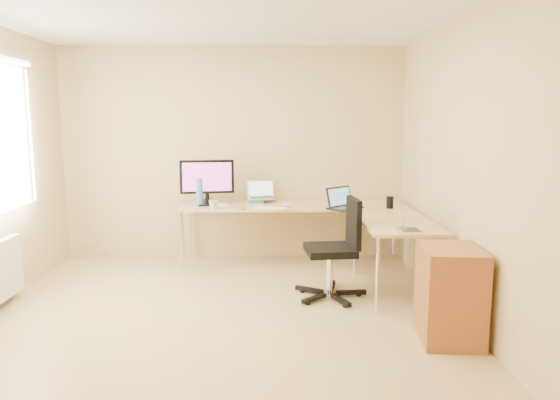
{
  "coord_description": "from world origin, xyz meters",
  "views": [
    {
      "loc": [
        0.44,
        -4.15,
        1.72
      ],
      "look_at": [
        0.55,
        1.1,
        0.9
      ],
      "focal_mm": 33.07,
      "sensor_mm": 36.0,
      "label": 1
    }
  ],
  "objects_px": {
    "water_bottle": "(200,192)",
    "desk_fan": "(199,191)",
    "laptop_center": "(262,190)",
    "keyboard": "(271,208)",
    "desk_main": "(293,235)",
    "office_chair": "(330,248)",
    "desk_return": "(395,256)",
    "laptop_black": "(345,198)",
    "laptop_return": "(410,221)",
    "monitor": "(207,182)",
    "mug": "(213,205)",
    "cabinet": "(450,296)"
  },
  "relations": [
    {
      "from": "mug",
      "to": "laptop_black",
      "type": "bearing_deg",
      "value": 0.0
    },
    {
      "from": "laptop_center",
      "to": "keyboard",
      "type": "xyz_separation_m",
      "value": [
        0.11,
        -0.46,
        -0.14
      ]
    },
    {
      "from": "monitor",
      "to": "desk_fan",
      "type": "distance_m",
      "value": 0.2
    },
    {
      "from": "desk_main",
      "to": "laptop_center",
      "type": "bearing_deg",
      "value": 156.22
    },
    {
      "from": "desk_fan",
      "to": "office_chair",
      "type": "xyz_separation_m",
      "value": [
        1.43,
        -1.25,
        -0.39
      ]
    },
    {
      "from": "desk_main",
      "to": "desk_return",
      "type": "bearing_deg",
      "value": -45.73
    },
    {
      "from": "desk_fan",
      "to": "laptop_return",
      "type": "xyz_separation_m",
      "value": [
        2.1,
        -1.57,
        -0.06
      ]
    },
    {
      "from": "monitor",
      "to": "mug",
      "type": "relative_size",
      "value": 5.89
    },
    {
      "from": "desk_main",
      "to": "water_bottle",
      "type": "xyz_separation_m",
      "value": [
        -1.1,
        -0.04,
        0.52
      ]
    },
    {
      "from": "water_bottle",
      "to": "office_chair",
      "type": "relative_size",
      "value": 0.32
    },
    {
      "from": "desk_main",
      "to": "desk_return",
      "type": "xyz_separation_m",
      "value": [
        0.98,
        -1.0,
        0.0
      ]
    },
    {
      "from": "laptop_black",
      "to": "desk_fan",
      "type": "height_order",
      "value": "desk_fan"
    },
    {
      "from": "desk_main",
      "to": "office_chair",
      "type": "distance_m",
      "value": 1.22
    },
    {
      "from": "water_bottle",
      "to": "laptop_return",
      "type": "distance_m",
      "value": 2.53
    },
    {
      "from": "laptop_center",
      "to": "keyboard",
      "type": "height_order",
      "value": "laptop_center"
    },
    {
      "from": "desk_return",
      "to": "desk_fan",
      "type": "bearing_deg",
      "value": 152.88
    },
    {
      "from": "desk_main",
      "to": "water_bottle",
      "type": "relative_size",
      "value": 8.34
    },
    {
      "from": "laptop_black",
      "to": "water_bottle",
      "type": "xyz_separation_m",
      "value": [
        -1.67,
        0.25,
        0.04
      ]
    },
    {
      "from": "desk_main",
      "to": "laptop_center",
      "type": "distance_m",
      "value": 0.66
    },
    {
      "from": "office_chair",
      "to": "monitor",
      "type": "bearing_deg",
      "value": 133.53
    },
    {
      "from": "laptop_center",
      "to": "office_chair",
      "type": "distance_m",
      "value": 1.55
    },
    {
      "from": "laptop_black",
      "to": "desk_fan",
      "type": "distance_m",
      "value": 1.74
    },
    {
      "from": "laptop_black",
      "to": "office_chair",
      "type": "bearing_deg",
      "value": -147.53
    },
    {
      "from": "laptop_center",
      "to": "desk_fan",
      "type": "height_order",
      "value": "desk_fan"
    },
    {
      "from": "monitor",
      "to": "desk_fan",
      "type": "bearing_deg",
      "value": 128.19
    },
    {
      "from": "desk_fan",
      "to": "office_chair",
      "type": "bearing_deg",
      "value": -27.29
    },
    {
      "from": "laptop_return",
      "to": "water_bottle",
      "type": "bearing_deg",
      "value": 54.44
    },
    {
      "from": "desk_return",
      "to": "keyboard",
      "type": "bearing_deg",
      "value": 150.52
    },
    {
      "from": "monitor",
      "to": "water_bottle",
      "type": "distance_m",
      "value": 0.14
    },
    {
      "from": "laptop_return",
      "to": "office_chair",
      "type": "height_order",
      "value": "office_chair"
    },
    {
      "from": "desk_fan",
      "to": "laptop_return",
      "type": "height_order",
      "value": "desk_fan"
    },
    {
      "from": "desk_fan",
      "to": "mug",
      "type": "bearing_deg",
      "value": -46.19
    },
    {
      "from": "water_bottle",
      "to": "desk_fan",
      "type": "bearing_deg",
      "value": 102.75
    },
    {
      "from": "mug",
      "to": "desk_fan",
      "type": "distance_m",
      "value": 0.44
    },
    {
      "from": "monitor",
      "to": "laptop_return",
      "type": "xyz_separation_m",
      "value": [
        1.99,
        -1.46,
        -0.17
      ]
    },
    {
      "from": "monitor",
      "to": "laptop_black",
      "type": "bearing_deg",
      "value": -17.46
    },
    {
      "from": "desk_return",
      "to": "laptop_black",
      "type": "bearing_deg",
      "value": 120.03
    },
    {
      "from": "keyboard",
      "to": "desk_return",
      "type": "bearing_deg",
      "value": -13.39
    },
    {
      "from": "water_bottle",
      "to": "laptop_return",
      "type": "xyz_separation_m",
      "value": [
        2.08,
        -1.45,
        -0.06
      ]
    },
    {
      "from": "laptop_return",
      "to": "monitor",
      "type": "bearing_deg",
      "value": 53.08
    },
    {
      "from": "keyboard",
      "to": "mug",
      "type": "xyz_separation_m",
      "value": [
        -0.64,
        0.0,
        0.04
      ]
    },
    {
      "from": "laptop_center",
      "to": "laptop_return",
      "type": "relative_size",
      "value": 1.2
    },
    {
      "from": "desk_return",
      "to": "office_chair",
      "type": "height_order",
      "value": "office_chair"
    },
    {
      "from": "desk_main",
      "to": "cabinet",
      "type": "distance_m",
      "value": 2.44
    },
    {
      "from": "laptop_return",
      "to": "laptop_center",
      "type": "bearing_deg",
      "value": 38.58
    },
    {
      "from": "desk_main",
      "to": "monitor",
      "type": "distance_m",
      "value": 1.19
    },
    {
      "from": "water_bottle",
      "to": "laptop_return",
      "type": "height_order",
      "value": "water_bottle"
    },
    {
      "from": "desk_main",
      "to": "laptop_return",
      "type": "relative_size",
      "value": 9.4
    },
    {
      "from": "desk_fan",
      "to": "laptop_black",
      "type": "bearing_deg",
      "value": 1.52
    },
    {
      "from": "laptop_black",
      "to": "desk_fan",
      "type": "xyz_separation_m",
      "value": [
        -1.7,
        0.37,
        0.04
      ]
    }
  ]
}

